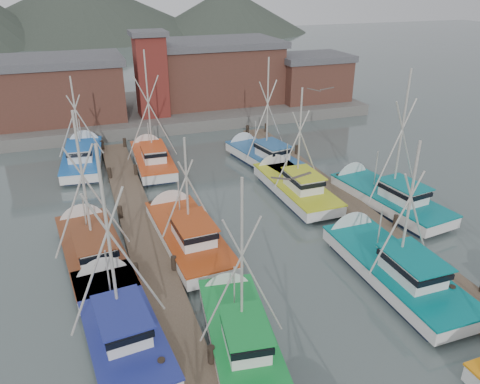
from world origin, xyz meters
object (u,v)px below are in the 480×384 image
object	(u,v)px
lookout_tower	(151,74)
boat_4	(239,331)
boat_8	(186,232)
boat_12	(152,158)

from	to	relation	value
lookout_tower	boat_4	world-z (taller)	lookout_tower
boat_8	boat_12	size ratio (longest dim) A/B	0.96
lookout_tower	boat_4	bearing A→B (deg)	-94.15
lookout_tower	boat_12	bearing A→B (deg)	-101.32
lookout_tower	boat_8	distance (m)	25.39
boat_4	boat_12	size ratio (longest dim) A/B	0.85
boat_4	boat_8	size ratio (longest dim) A/B	0.89
boat_4	lookout_tower	bearing A→B (deg)	93.72
boat_8	boat_12	bearing A→B (deg)	85.59
boat_8	boat_4	bearing A→B (deg)	-92.40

